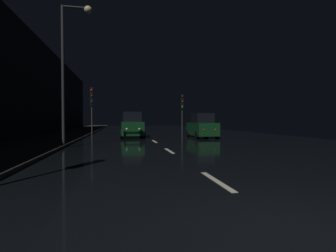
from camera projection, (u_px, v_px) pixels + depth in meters
ground at (144, 135)px, 27.90m from camera, size 27.85×84.00×0.02m
sidewalk_left at (67, 135)px, 26.52m from camera, size 4.40×84.00×0.15m
building_facade_left at (27, 84)px, 22.51m from camera, size 0.80×63.00×9.29m
lane_centerline at (149, 138)px, 22.84m from camera, size 0.16×35.17×0.01m
traffic_light_far_right at (182, 105)px, 33.91m from camera, size 0.33×0.47×4.82m
traffic_light_far_left at (92, 100)px, 27.96m from camera, size 0.31×0.46×5.00m
streetlamp_overhead at (71, 55)px, 14.95m from camera, size 1.70×0.44×8.10m
car_approaching_headlights at (132, 126)px, 23.75m from camera, size 2.08×4.50×2.27m
car_parked_right_far at (202, 127)px, 23.09m from camera, size 1.95×4.23×2.13m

